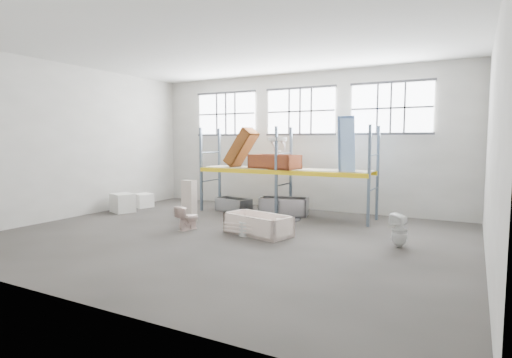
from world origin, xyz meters
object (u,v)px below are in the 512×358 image
Objects in this scene: toilet_white at (399,230)px; bucket at (245,229)px; toilet_beige at (188,218)px; carton_near at (123,203)px; steel_tub_right at (284,206)px; cistern_tall at (189,201)px; rust_tub_flat at (274,162)px; blue_tub_upright at (347,145)px; steel_tub_left at (234,205)px; bathtub_beige at (258,224)px.

toilet_white is 2.15× the size of bucket.
carton_near is (-3.82, 1.21, -0.01)m from toilet_beige.
toilet_beige reaches higher than steel_tub_right.
steel_tub_right is at bearing 51.87° from cistern_tall.
toilet_white is 0.47× the size of rust_tub_flat.
carton_near is at bearing -4.23° from toilet_beige.
rust_tub_flat reaches higher than toilet_white.
cistern_tall is at bearing -129.65° from rust_tub_flat.
cistern_tall is 0.74× the size of blue_tub_upright.
steel_tub_right reaches higher than bucket.
carton_near is (-9.47, 0.39, -0.07)m from toilet_white.
steel_tub_left is at bearing -176.67° from blue_tub_upright.
blue_tub_upright is at bearing 61.20° from bucket.
toilet_beige is at bearing -61.81° from toilet_white.
bathtub_beige is 2.10m from toilet_beige.
bathtub_beige is 1.41× the size of steel_tub_left.
toilet_white is 9.48m from carton_near.
bucket is at bearing -78.53° from rust_tub_flat.
blue_tub_upright reaches higher than rust_tub_flat.
carton_near reaches higher than bucket.
rust_tub_flat reaches higher than toilet_beige.
toilet_white is at bearing 21.36° from bathtub_beige.
steel_tub_right is at bearing 96.03° from bucket.
toilet_beige is at bearing -136.97° from blue_tub_upright.
bathtub_beige is 3.66m from steel_tub_left.
steel_tub_right is at bearing 178.99° from blue_tub_upright.
cistern_tall is at bearing -3.99° from carton_near.
blue_tub_upright is (4.00, 0.23, 2.15)m from steel_tub_left.
toilet_white is 0.46× the size of blue_tub_upright.
carton_near is (-5.87, 0.80, 0.06)m from bathtub_beige.
bucket is at bearing -59.46° from toilet_white.
toilet_beige reaches higher than bathtub_beige.
rust_tub_flat is 3.61m from bucket.
toilet_white is at bearing 2.28° from cistern_tall.
toilet_white is 4.92m from steel_tub_right.
steel_tub_right is at bearing -101.86° from toilet_white.
toilet_beige is 0.85× the size of toilet_white.
bucket is at bearing -163.28° from toilet_beige.
rust_tub_flat is (-0.88, 2.85, 1.55)m from bathtub_beige.
bathtub_beige is at bearing -7.78° from carton_near.
steel_tub_right is at bearing 22.59° from carton_near.
steel_tub_right is (-0.59, 3.00, 0.02)m from bathtub_beige.
toilet_beige is at bearing -176.71° from bucket.
carton_near is (-4.99, -2.05, -1.49)m from rust_tub_flat.
carton_near reaches higher than steel_tub_right.
toilet_beige is at bearing -109.83° from rust_tub_flat.
blue_tub_upright is at bearing 16.21° from carton_near.
toilet_white is (3.60, 0.42, 0.13)m from bathtub_beige.
blue_tub_upright is 2.28× the size of carton_near.
cistern_tall is 3.14m from carton_near.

